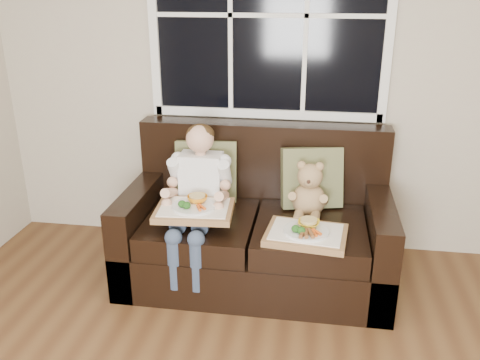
% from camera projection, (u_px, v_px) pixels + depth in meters
% --- Properties ---
extents(room_walls, '(4.52, 5.02, 2.71)m').
position_uv_depth(room_walls, '(296.00, 119.00, 1.01)').
color(room_walls, '#B9B29A').
rests_on(room_walls, ground).
extents(window_back, '(1.62, 0.04, 1.37)m').
position_uv_depth(window_back, '(268.00, 15.00, 3.32)').
color(window_back, black).
rests_on(window_back, room_walls).
extents(loveseat, '(1.70, 0.92, 0.96)m').
position_uv_depth(loveseat, '(257.00, 231.00, 3.37)').
color(loveseat, black).
rests_on(loveseat, ground).
extents(pillow_left, '(0.43, 0.23, 0.42)m').
position_uv_depth(pillow_left, '(206.00, 171.00, 3.44)').
color(pillow_left, brown).
rests_on(pillow_left, loveseat).
extents(pillow_right, '(0.43, 0.27, 0.41)m').
position_uv_depth(pillow_right, '(312.00, 178.00, 3.34)').
color(pillow_right, brown).
rests_on(pillow_right, loveseat).
extents(child, '(0.39, 0.60, 0.89)m').
position_uv_depth(child, '(198.00, 187.00, 3.19)').
color(child, white).
rests_on(child, loveseat).
extents(teddy_bear, '(0.23, 0.28, 0.38)m').
position_uv_depth(teddy_bear, '(309.00, 193.00, 3.22)').
color(teddy_bear, '#9D7753').
rests_on(teddy_bear, loveseat).
extents(tray_left, '(0.49, 0.39, 0.11)m').
position_uv_depth(tray_left, '(194.00, 209.00, 3.06)').
color(tray_left, olive).
rests_on(tray_left, child).
extents(tray_right, '(0.50, 0.40, 0.11)m').
position_uv_depth(tray_right, '(306.00, 233.00, 2.96)').
color(tray_right, olive).
rests_on(tray_right, loveseat).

